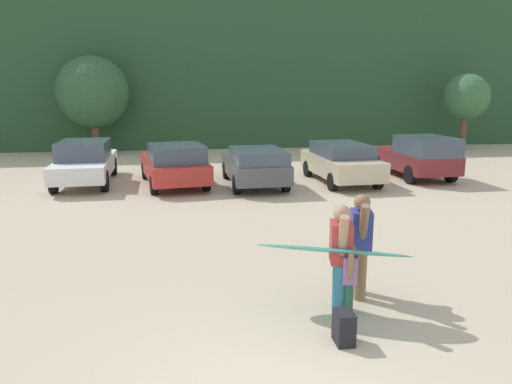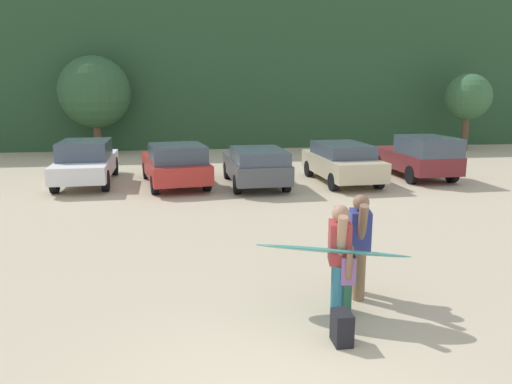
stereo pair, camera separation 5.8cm
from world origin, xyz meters
name	(u,v)px [view 2 (the right image)]	position (x,y,z in m)	size (l,w,h in m)	color
hillside_ridge	(198,74)	(0.00, 28.48, 4.17)	(108.00, 12.00, 8.34)	#284C2D
tree_left	(95,92)	(-5.30, 21.25, 3.09)	(3.54, 3.54, 4.88)	brown
tree_ridge_back	(468,97)	(13.94, 20.10, 2.82)	(2.40, 2.40, 4.05)	brown
parked_car_white	(86,161)	(-4.37, 13.28, 0.80)	(1.98, 4.79, 1.53)	white
parked_car_red	(175,164)	(-1.25, 12.47, 0.76)	(2.58, 4.60, 1.50)	#B72D28
parked_car_dark_gray	(256,165)	(1.51, 12.02, 0.74)	(1.96, 4.24, 1.35)	#4C4F54
parked_car_champagne	(342,161)	(4.66, 12.27, 0.76)	(2.01, 4.25, 1.41)	beige
parked_car_maroon	(419,156)	(7.76, 12.69, 0.84)	(1.93, 4.13, 1.62)	maroon
person_adult	(339,253)	(1.41, 2.11, 0.96)	(0.39, 0.84, 1.69)	teal
person_child	(347,276)	(1.50, 1.95, 0.64)	(0.26, 0.51, 1.14)	#26593F
person_companion	(359,240)	(1.92, 2.65, 0.97)	(0.39, 0.82, 1.72)	#8C6B4C
surfboard_teal	(331,251)	(1.28, 2.10, 1.00)	(2.40, 1.46, 0.28)	teal
backpack_dropped	(342,328)	(1.19, 1.19, 0.22)	(0.24, 0.34, 0.45)	black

